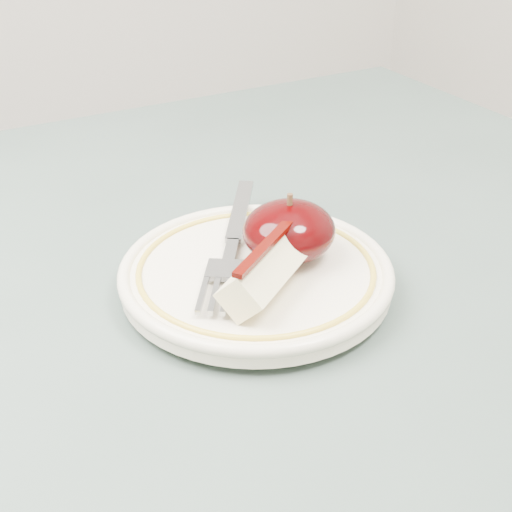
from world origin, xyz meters
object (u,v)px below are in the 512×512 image
apple_half (289,231)px  fork (233,242)px  plate (256,273)px  table (252,430)px

apple_half → fork: bearing=134.7°
plate → fork: fork is taller
plate → fork: (-0.00, 0.03, 0.01)m
table → plate: size_ratio=4.70×
plate → fork: bearing=91.8°
table → apple_half: (0.05, 0.04, 0.13)m
apple_half → fork: size_ratio=0.39×
plate → table: bearing=-122.2°
apple_half → fork: (-0.03, 0.03, -0.02)m
plate → apple_half: apple_half is taller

